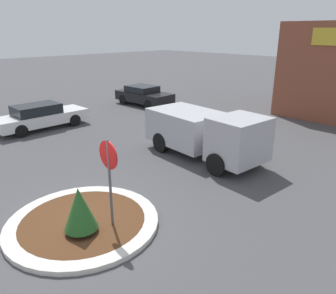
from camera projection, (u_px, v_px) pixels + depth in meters
name	position (u px, v px, depth m)	size (l,w,h in m)	color
ground_plane	(83.00, 224.00, 9.05)	(120.00, 120.00, 0.00)	#474749
traffic_island	(83.00, 222.00, 9.02)	(4.14, 4.14, 0.14)	beige
stop_sign	(109.00, 168.00, 8.26)	(0.75, 0.07, 2.52)	#4C4C51
island_shrub	(80.00, 208.00, 8.23)	(0.86, 0.86, 1.25)	brown
utility_truck	(204.00, 132.00, 13.49)	(5.39, 2.52, 2.05)	#B2B2B7
parked_sedan_white	(41.00, 116.00, 17.60)	(1.83, 4.81, 1.36)	silver
parked_sedan_black	(144.00, 95.00, 23.26)	(4.37, 2.12, 1.35)	black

